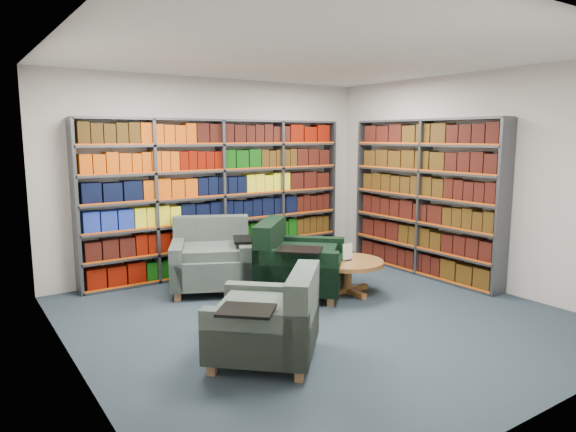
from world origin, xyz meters
TOP-DOWN VIEW (x-y plane):
  - room_shell at (0.00, 0.00)m, footprint 5.02×5.02m
  - bookshelf_back at (0.00, 2.34)m, footprint 4.00×0.28m
  - bookshelf_right at (2.34, 0.60)m, footprint 0.28×2.50m
  - chair_teal_left at (-0.49, 1.67)m, footprint 1.35×1.33m
  - chair_green_right at (0.25, 0.85)m, footprint 1.44×1.44m
  - chair_teal_front at (-1.01, -0.66)m, footprint 1.27×1.27m
  - coffee_table at (0.82, 0.47)m, footprint 0.91×0.91m

SIDE VIEW (x-z plane):
  - chair_teal_front at x=-1.01m, z-range -0.08..0.74m
  - coffee_table at x=0.82m, z-range 0.02..0.66m
  - chair_teal_left at x=-0.49m, z-range -0.09..0.82m
  - chair_green_right at x=0.25m, z-range -0.09..0.84m
  - bookshelf_back at x=0.00m, z-range 0.00..2.20m
  - bookshelf_right at x=2.34m, z-range 0.00..2.20m
  - room_shell at x=0.00m, z-range -0.01..2.81m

